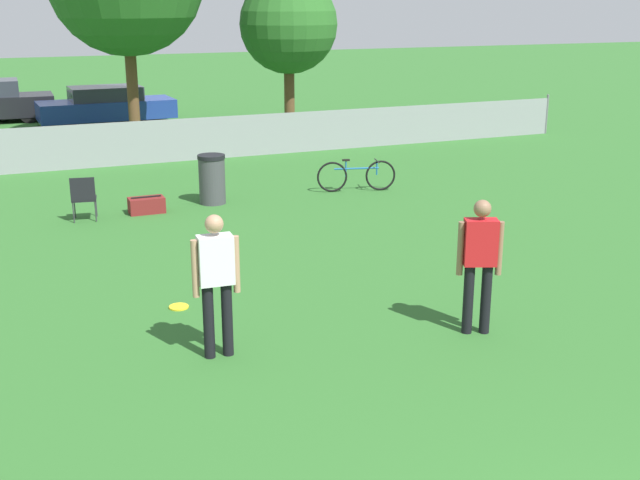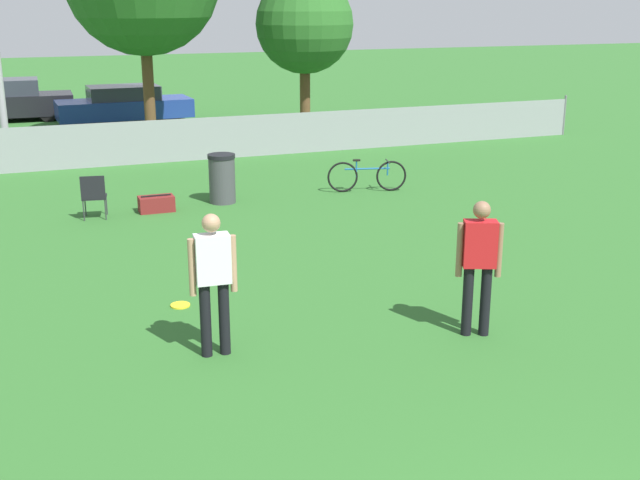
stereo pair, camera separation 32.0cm
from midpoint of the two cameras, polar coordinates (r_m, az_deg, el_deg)
fence_backline at (r=21.04m, az=-10.46°, el=6.93°), size 24.69×0.07×1.21m
tree_far_right at (r=25.09m, az=-0.72°, el=15.06°), size 2.97×2.97×4.80m
player_defender_red at (r=10.03m, az=12.13°, el=-1.32°), size 0.53×0.35×1.73m
player_receiver_white at (r=9.30m, az=-6.63°, el=-2.47°), size 0.56×0.24×1.73m
frisbee_disc at (r=11.19m, az=-9.10°, el=-4.60°), size 0.27×0.27×0.03m
folding_chair_sideline at (r=15.82m, az=-15.23°, el=3.17°), size 0.52×0.52×0.86m
bicycle_sideline at (r=17.56m, az=3.90°, el=4.57°), size 1.70×0.57×0.72m
trash_bin at (r=16.62m, az=-6.43°, el=4.38°), size 0.56×0.56×1.01m
gear_bag_sideline at (r=16.18m, az=-11.00°, el=2.54°), size 0.69×0.38×0.33m
parked_car_dark at (r=29.99m, az=-21.33°, el=9.20°), size 4.63×1.89×1.41m
parked_car_blue at (r=28.05m, az=-13.43°, el=9.33°), size 4.45×1.83×1.27m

